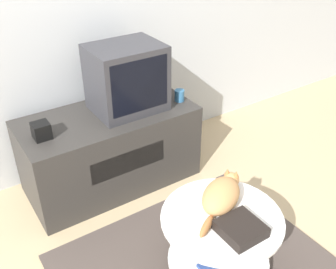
# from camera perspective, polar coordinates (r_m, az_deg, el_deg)

# --- Properties ---
(wall_back) EXTENTS (8.00, 0.05, 2.60)m
(wall_back) POSITION_cam_1_polar(r_m,az_deg,el_deg) (2.92, -12.98, 18.36)
(wall_back) COLOR silver
(wall_back) RESTS_ON ground_plane
(tv_stand) EXTENTS (1.26, 0.60, 0.59)m
(tv_stand) POSITION_cam_1_polar(r_m,az_deg,el_deg) (2.98, -8.37, -2.11)
(tv_stand) COLOR #33302D
(tv_stand) RESTS_ON ground_plane
(tv) EXTENTS (0.50, 0.39, 0.47)m
(tv) POSITION_cam_1_polar(r_m,az_deg,el_deg) (2.79, -6.03, 8.14)
(tv) COLOR #333338
(tv) RESTS_ON tv_stand
(speaker) EXTENTS (0.11, 0.11, 0.11)m
(speaker) POSITION_cam_1_polar(r_m,az_deg,el_deg) (2.62, -17.91, 0.52)
(speaker) COLOR black
(speaker) RESTS_ON tv_stand
(mug) EXTENTS (0.07, 0.07, 0.09)m
(mug) POSITION_cam_1_polar(r_m,az_deg,el_deg) (2.97, 1.67, 5.69)
(mug) COLOR teal
(mug) RESTS_ON tv_stand
(coffee_table) EXTENTS (0.67, 0.67, 0.42)m
(coffee_table) POSITION_cam_1_polar(r_m,az_deg,el_deg) (2.30, 7.57, -14.65)
(coffee_table) COLOR #B2B2B7
(coffee_table) RESTS_ON rug
(dvd_box) EXTENTS (0.21, 0.21, 0.06)m
(dvd_box) POSITION_cam_1_polar(r_m,az_deg,el_deg) (2.09, 10.51, -13.28)
(dvd_box) COLOR black
(dvd_box) RESTS_ON coffee_table
(cat) EXTENTS (0.47, 0.33, 0.14)m
(cat) POSITION_cam_1_polar(r_m,az_deg,el_deg) (2.22, 7.79, -8.66)
(cat) COLOR tan
(cat) RESTS_ON coffee_table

